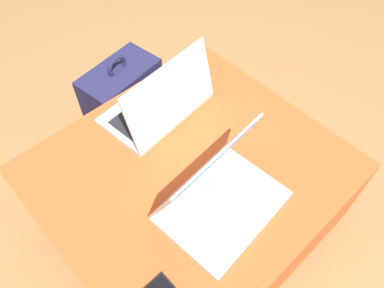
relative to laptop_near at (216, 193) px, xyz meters
name	(u,v)px	position (x,y,z in m)	size (l,w,h in m)	color
ground_plane	(190,222)	(0.03, 0.14, -0.46)	(14.00, 14.00, 0.00)	#9E7042
ottoman	(190,197)	(0.03, 0.14, -0.25)	(0.90, 0.82, 0.40)	maroon
laptop_near	(216,193)	(0.00, 0.00, 0.00)	(0.36, 0.29, 0.25)	silver
laptop_far	(160,103)	(0.11, 0.38, 0.00)	(0.39, 0.26, 0.23)	silver
backpack	(124,106)	(0.13, 0.67, -0.26)	(0.34, 0.26, 0.47)	#23234C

